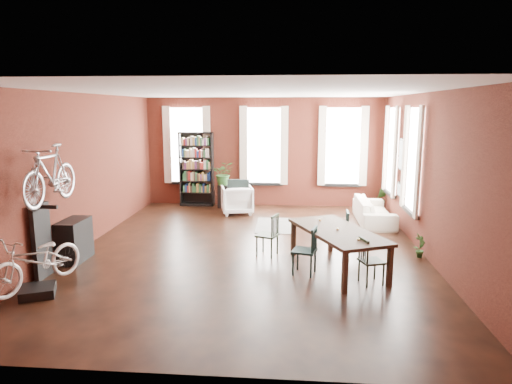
# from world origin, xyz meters

# --- Properties ---
(room) EXTENTS (9.00, 9.04, 3.22)m
(room) POSITION_xyz_m (0.25, 0.62, 2.14)
(room) COLOR black
(room) RESTS_ON ground
(dining_table) EXTENTS (1.78, 2.39, 0.74)m
(dining_table) POSITION_xyz_m (1.69, -0.99, 0.37)
(dining_table) COLOR #433428
(dining_table) RESTS_ON ground
(dining_chair_a) EXTENTS (0.49, 0.49, 0.86)m
(dining_chair_a) POSITION_xyz_m (1.10, -1.27, 0.43)
(dining_chair_a) COLOR #1B3B3C
(dining_chair_a) RESTS_ON ground
(dining_chair_b) EXTENTS (0.49, 0.49, 0.84)m
(dining_chair_b) POSITION_xyz_m (0.38, -0.28, 0.42)
(dining_chair_b) COLOR #202F1C
(dining_chair_b) RESTS_ON ground
(dining_chair_c) EXTENTS (0.46, 0.46, 0.78)m
(dining_chair_c) POSITION_xyz_m (2.20, -1.62, 0.39)
(dining_chair_c) COLOR #1F301C
(dining_chair_c) RESTS_ON ground
(dining_chair_d) EXTENTS (0.41, 0.41, 0.86)m
(dining_chair_d) POSITION_xyz_m (2.14, -0.01, 0.43)
(dining_chair_d) COLOR #1B3B3C
(dining_chair_d) RESTS_ON ground
(bookshelf) EXTENTS (1.00, 0.32, 2.20)m
(bookshelf) POSITION_xyz_m (-2.00, 4.30, 1.10)
(bookshelf) COLOR black
(bookshelf) RESTS_ON ground
(white_armchair) EXTENTS (0.98, 0.94, 0.85)m
(white_armchair) POSITION_xyz_m (-0.67, 3.30, 0.43)
(white_armchair) COLOR white
(white_armchair) RESTS_ON ground
(cream_sofa) EXTENTS (0.61, 2.08, 0.81)m
(cream_sofa) POSITION_xyz_m (2.95, 2.60, 0.41)
(cream_sofa) COLOR beige
(cream_sofa) RESTS_ON ground
(striped_rug) EXTENTS (0.99, 1.57, 0.01)m
(striped_rug) POSITION_xyz_m (0.46, 2.04, 0.01)
(striped_rug) COLOR black
(striped_rug) RESTS_ON ground
(bike_trainer) EXTENTS (0.66, 0.66, 0.14)m
(bike_trainer) POSITION_xyz_m (-3.07, -2.57, 0.07)
(bike_trainer) COLOR black
(bike_trainer) RESTS_ON ground
(bike_wall_rack) EXTENTS (0.16, 0.60, 1.30)m
(bike_wall_rack) POSITION_xyz_m (-3.40, -1.80, 0.65)
(bike_wall_rack) COLOR black
(bike_wall_rack) RESTS_ON ground
(console_table) EXTENTS (0.40, 0.80, 0.80)m
(console_table) POSITION_xyz_m (-3.28, -0.90, 0.40)
(console_table) COLOR black
(console_table) RESTS_ON ground
(plant_stand) EXTENTS (0.45, 0.45, 0.68)m
(plant_stand) POSITION_xyz_m (-1.10, 4.02, 0.34)
(plant_stand) COLOR black
(plant_stand) RESTS_ON ground
(plant_by_sofa) EXTENTS (0.47, 0.74, 0.31)m
(plant_by_sofa) POSITION_xyz_m (3.37, 3.97, 0.16)
(plant_by_sofa) COLOR #285221
(plant_by_sofa) RESTS_ON ground
(plant_small) EXTENTS (0.52, 0.51, 0.17)m
(plant_small) POSITION_xyz_m (3.37, -0.18, 0.09)
(plant_small) COLOR #295D25
(plant_small) RESTS_ON ground
(bicycle_floor) EXTENTS (0.84, 1.01, 1.63)m
(bicycle_floor) POSITION_xyz_m (-3.05, -2.55, 0.96)
(bicycle_floor) COLOR beige
(bicycle_floor) RESTS_ON bike_trainer
(bicycle_hung) EXTENTS (0.47, 1.00, 1.66)m
(bicycle_hung) POSITION_xyz_m (-3.15, -1.80, 2.13)
(bicycle_hung) COLOR #A5A8AD
(bicycle_hung) RESTS_ON bike_wall_rack
(plant_on_stand) EXTENTS (0.72, 0.77, 0.53)m
(plant_on_stand) POSITION_xyz_m (-1.14, 4.00, 0.95)
(plant_on_stand) COLOR #285421
(plant_on_stand) RESTS_ON plant_stand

